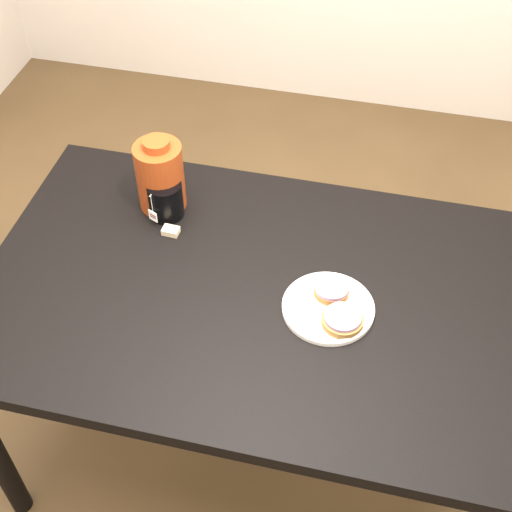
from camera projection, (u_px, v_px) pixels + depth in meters
The scene contains 8 objects.
ground_plane at pixel (253, 436), 2.36m from camera, with size 4.00×4.00×0.00m, color brown.
table at pixel (252, 310), 1.88m from camera, with size 1.40×0.90×0.75m.
plate at pixel (328, 307), 1.77m from camera, with size 0.23×0.23×0.02m.
bagel_back at pixel (331, 289), 1.78m from camera, with size 0.12×0.12×0.03m.
bagel_front at pixel (342, 320), 1.72m from camera, with size 0.11×0.11×0.03m.
mug at pixel (165, 199), 1.97m from camera, with size 0.15×0.13×0.11m.
teabag_pouch at pixel (171, 231), 1.95m from camera, with size 0.04×0.03×0.02m, color #C6B793.
bagel_package at pixel (160, 175), 1.96m from camera, with size 0.16×0.16×0.22m.
Camera 1 is at (0.28, -1.15, 2.13)m, focal length 50.00 mm.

